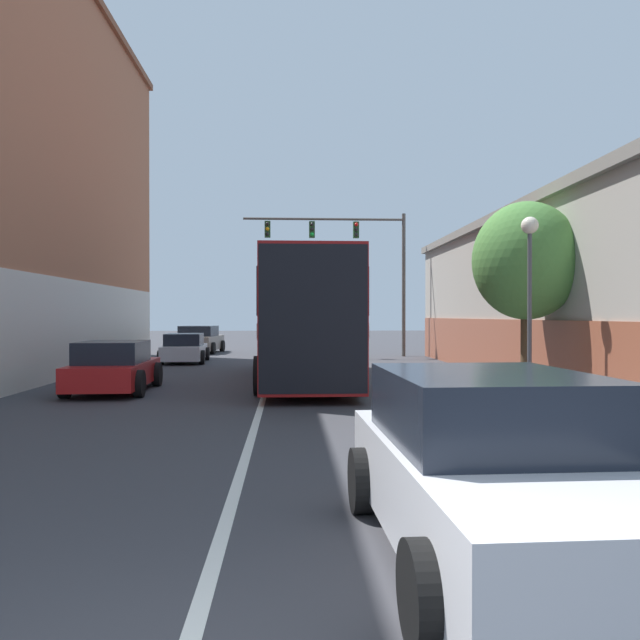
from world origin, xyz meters
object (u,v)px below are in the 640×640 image
object	(u,v)px
bus	(305,314)
hatchback_foreground	(495,470)
traffic_signal_gantry	(352,250)
parked_car_left_mid	(185,349)
street_lamp	(530,279)
parked_car_left_far	(199,340)
parked_car_left_near	(114,368)
street_tree_near	(526,261)

from	to	relation	value
bus	hatchback_foreground	size ratio (longest dim) A/B	2.64
hatchback_foreground	traffic_signal_gantry	bearing A→B (deg)	-4.71
parked_car_left_mid	street_lamp	world-z (taller)	street_lamp
bus	street_lamp	xyz separation A→B (m)	(4.96, -5.41, 0.81)
bus	traffic_signal_gantry	size ratio (longest dim) A/B	1.41
traffic_signal_gantry	hatchback_foreground	bearing A→B (deg)	-93.20
parked_car_left_mid	parked_car_left_far	size ratio (longest dim) A/B	0.93
hatchback_foreground	bus	bearing A→B (deg)	3.40
bus	parked_car_left_far	size ratio (longest dim) A/B	2.69
hatchback_foreground	parked_car_left_near	xyz separation A→B (m)	(-6.33, 11.57, -0.08)
bus	parked_car_left_mid	xyz separation A→B (m)	(-4.97, 7.71, -1.46)
traffic_signal_gantry	street_tree_near	xyz separation A→B (m)	(2.92, -14.93, -1.83)
parked_car_left_mid	street_tree_near	world-z (taller)	street_tree_near
parked_car_left_mid	traffic_signal_gantry	bearing A→B (deg)	-67.56
parked_car_left_mid	street_tree_near	bearing A→B (deg)	-139.84
hatchback_foreground	parked_car_left_far	distance (m)	29.47
bus	parked_car_left_far	bearing A→B (deg)	19.62
hatchback_foreground	parked_car_left_near	distance (m)	13.19
hatchback_foreground	street_lamp	distance (m)	9.75
hatchback_foreground	street_lamp	size ratio (longest dim) A/B	1.00
hatchback_foreground	street_tree_near	size ratio (longest dim) A/B	0.87
street_lamp	street_tree_near	world-z (taller)	street_tree_near
street_lamp	bus	bearing A→B (deg)	132.52
bus	parked_car_left_near	bearing A→B (deg)	116.40
parked_car_left_far	parked_car_left_near	bearing A→B (deg)	-174.08
parked_car_left_near	traffic_signal_gantry	world-z (taller)	traffic_signal_gantry
bus	hatchback_foreground	distance (m)	14.27
parked_car_left_far	street_tree_near	distance (m)	21.41
street_tree_near	hatchback_foreground	bearing A→B (deg)	-112.48
bus	traffic_signal_gantry	bearing A→B (deg)	-13.55
parked_car_left_far	street_lamp	size ratio (longest dim) A/B	0.98
hatchback_foreground	street_lamp	world-z (taller)	street_lamp
parked_car_left_far	street_lamp	distance (m)	22.58
parked_car_left_mid	bus	bearing A→B (deg)	-149.81
parked_car_left_near	parked_car_left_mid	size ratio (longest dim) A/B	1.03
traffic_signal_gantry	street_lamp	size ratio (longest dim) A/B	1.87
parked_car_left_mid	street_tree_near	size ratio (longest dim) A/B	0.79
parked_car_left_near	street_lamp	size ratio (longest dim) A/B	0.95
bus	parked_car_left_near	size ratio (longest dim) A/B	2.79
parked_car_left_near	traffic_signal_gantry	distance (m)	16.52
parked_car_left_near	street_lamp	world-z (taller)	street_lamp
parked_car_left_near	street_tree_near	world-z (taller)	street_tree_near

